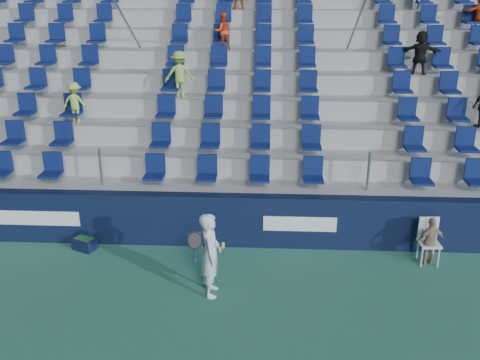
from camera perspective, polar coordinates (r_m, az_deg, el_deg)
name	(u,v)px	position (r m, az deg, el deg)	size (l,w,h in m)	color
ground	(220,331)	(9.54, -2.15, -15.76)	(70.00, 70.00, 0.00)	#31745B
sponsor_wall	(232,220)	(11.92, -0.86, -4.31)	(24.00, 0.32, 1.20)	black
grandstand	(243,101)	(16.25, 0.27, 8.38)	(24.00, 8.17, 6.63)	#9F9F9A
tennis_player	(211,255)	(10.06, -3.16, -7.95)	(0.69, 0.65, 1.67)	silver
line_judge_chair	(429,237)	(11.98, 19.47, -5.74)	(0.45, 0.46, 0.97)	white
line_judge	(430,241)	(11.86, 19.64, -6.17)	(0.62, 0.26, 1.06)	tan
ball_bin	(85,243)	(12.40, -16.24, -6.48)	(0.58, 0.50, 0.28)	#0E1634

